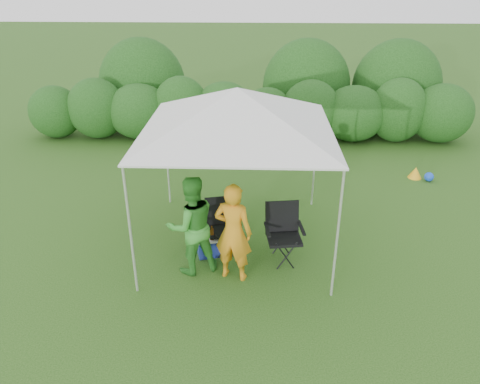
{
  "coord_description": "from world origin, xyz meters",
  "views": [
    {
      "loc": [
        0.31,
        -6.79,
        4.59
      ],
      "look_at": [
        0.05,
        0.4,
        1.05
      ],
      "focal_mm": 35.0,
      "sensor_mm": 36.0,
      "label": 1
    }
  ],
  "objects_px": {
    "man": "(233,232)",
    "canopy": "(237,110)",
    "chair_right": "(283,229)",
    "cooler": "(209,246)",
    "chair_left": "(222,222)",
    "woman": "(192,226)"
  },
  "relations": [
    {
      "from": "chair_left",
      "to": "cooler",
      "type": "bearing_deg",
      "value": -145.88
    },
    {
      "from": "woman",
      "to": "man",
      "type": "bearing_deg",
      "value": 141.37
    },
    {
      "from": "woman",
      "to": "cooler",
      "type": "height_order",
      "value": "woman"
    },
    {
      "from": "canopy",
      "to": "woman",
      "type": "bearing_deg",
      "value": -127.47
    },
    {
      "from": "chair_left",
      "to": "man",
      "type": "distance_m",
      "value": 0.93
    },
    {
      "from": "woman",
      "to": "canopy",
      "type": "bearing_deg",
      "value": -151.72
    },
    {
      "from": "canopy",
      "to": "chair_right",
      "type": "height_order",
      "value": "canopy"
    },
    {
      "from": "canopy",
      "to": "chair_left",
      "type": "relative_size",
      "value": 3.3
    },
    {
      "from": "canopy",
      "to": "man",
      "type": "bearing_deg",
      "value": -91.2
    },
    {
      "from": "canopy",
      "to": "chair_right",
      "type": "distance_m",
      "value": 2.11
    },
    {
      "from": "chair_right",
      "to": "cooler",
      "type": "xyz_separation_m",
      "value": [
        -1.27,
        0.04,
        -0.4
      ]
    },
    {
      "from": "cooler",
      "to": "chair_left",
      "type": "bearing_deg",
      "value": 32.37
    },
    {
      "from": "man",
      "to": "canopy",
      "type": "bearing_deg",
      "value": -76.05
    },
    {
      "from": "chair_right",
      "to": "chair_left",
      "type": "distance_m",
      "value": 1.09
    },
    {
      "from": "chair_right",
      "to": "man",
      "type": "relative_size",
      "value": 0.61
    },
    {
      "from": "man",
      "to": "woman",
      "type": "xyz_separation_m",
      "value": [
        -0.67,
        0.17,
        0.01
      ]
    },
    {
      "from": "canopy",
      "to": "woman",
      "type": "xyz_separation_m",
      "value": [
        -0.69,
        -0.9,
        -1.62
      ]
    },
    {
      "from": "cooler",
      "to": "woman",
      "type": "bearing_deg",
      "value": -132.03
    },
    {
      "from": "chair_right",
      "to": "cooler",
      "type": "distance_m",
      "value": 1.33
    },
    {
      "from": "cooler",
      "to": "chair_right",
      "type": "bearing_deg",
      "value": -17.23
    },
    {
      "from": "chair_right",
      "to": "chair_left",
      "type": "xyz_separation_m",
      "value": [
        -1.05,
        0.27,
        -0.04
      ]
    },
    {
      "from": "canopy",
      "to": "chair_right",
      "type": "relative_size",
      "value": 3.08
    }
  ]
}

